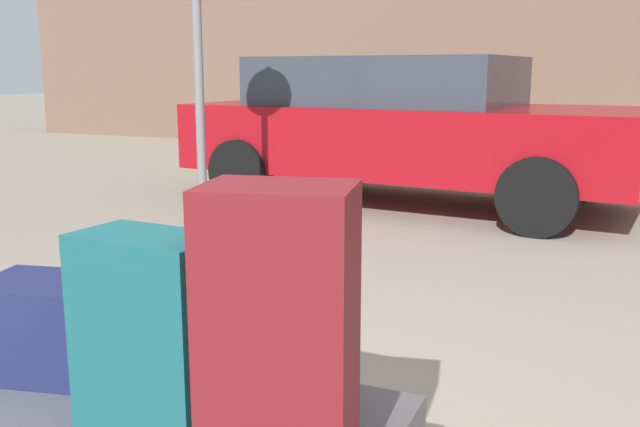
{
  "coord_description": "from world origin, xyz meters",
  "views": [
    {
      "loc": [
        1.16,
        -1.55,
        1.29
      ],
      "look_at": [
        0.0,
        1.2,
        0.69
      ],
      "focal_mm": 39.82,
      "sensor_mm": 36.0,
      "label": 1
    }
  ],
  "objects_px": {
    "suitcase_maroon_center": "(279,337)",
    "suitcase_charcoal_stacked_top": "(232,364)",
    "duffel_bag_navy_rear_right": "(79,329)",
    "parked_car": "(405,126)",
    "duffel_bag_olive_topmost_pile": "(230,283)",
    "suitcase_teal_front_left": "(153,345)",
    "no_parking_sign": "(198,53)"
  },
  "relations": [
    {
      "from": "duffel_bag_navy_rear_right",
      "to": "parked_car",
      "type": "xyz_separation_m",
      "value": [
        -0.42,
        5.07,
        0.27
      ]
    },
    {
      "from": "suitcase_charcoal_stacked_top",
      "to": "suitcase_teal_front_left",
      "type": "xyz_separation_m",
      "value": [
        -0.05,
        -0.31,
        0.16
      ]
    },
    {
      "from": "suitcase_charcoal_stacked_top",
      "to": "duffel_bag_navy_rear_right",
      "type": "bearing_deg",
      "value": 172.03
    },
    {
      "from": "suitcase_teal_front_left",
      "to": "duffel_bag_olive_topmost_pile",
      "type": "xyz_separation_m",
      "value": [
        0.05,
        0.31,
        0.08
      ]
    },
    {
      "from": "duffel_bag_navy_rear_right",
      "to": "parked_car",
      "type": "height_order",
      "value": "parked_car"
    },
    {
      "from": "suitcase_maroon_center",
      "to": "parked_car",
      "type": "distance_m",
      "value": 5.5
    },
    {
      "from": "suitcase_maroon_center",
      "to": "no_parking_sign",
      "type": "distance_m",
      "value": 4.06
    },
    {
      "from": "duffel_bag_olive_topmost_pile",
      "to": "duffel_bag_navy_rear_right",
      "type": "bearing_deg",
      "value": -174.7
    },
    {
      "from": "suitcase_maroon_center",
      "to": "parked_car",
      "type": "bearing_deg",
      "value": 91.77
    },
    {
      "from": "suitcase_teal_front_left",
      "to": "parked_car",
      "type": "height_order",
      "value": "parked_car"
    },
    {
      "from": "duffel_bag_navy_rear_right",
      "to": "duffel_bag_olive_topmost_pile",
      "type": "xyz_separation_m",
      "value": [
        0.54,
        0.02,
        0.21
      ]
    },
    {
      "from": "suitcase_teal_front_left",
      "to": "suitcase_maroon_center",
      "type": "distance_m",
      "value": 0.35
    },
    {
      "from": "parked_car",
      "to": "duffel_bag_olive_topmost_pile",
      "type": "bearing_deg",
      "value": -79.17
    },
    {
      "from": "parked_car",
      "to": "no_parking_sign",
      "type": "distance_m",
      "value": 2.4
    },
    {
      "from": "suitcase_maroon_center",
      "to": "duffel_bag_olive_topmost_pile",
      "type": "height_order",
      "value": "suitcase_maroon_center"
    },
    {
      "from": "suitcase_charcoal_stacked_top",
      "to": "duffel_bag_olive_topmost_pile",
      "type": "height_order",
      "value": "duffel_bag_olive_topmost_pile"
    },
    {
      "from": "suitcase_maroon_center",
      "to": "suitcase_charcoal_stacked_top",
      "type": "bearing_deg",
      "value": 123.91
    },
    {
      "from": "suitcase_maroon_center",
      "to": "no_parking_sign",
      "type": "height_order",
      "value": "no_parking_sign"
    },
    {
      "from": "suitcase_teal_front_left",
      "to": "parked_car",
      "type": "distance_m",
      "value": 5.44
    },
    {
      "from": "suitcase_charcoal_stacked_top",
      "to": "no_parking_sign",
      "type": "relative_size",
      "value": 0.24
    },
    {
      "from": "suitcase_teal_front_left",
      "to": "no_parking_sign",
      "type": "bearing_deg",
      "value": 125.49
    },
    {
      "from": "suitcase_charcoal_stacked_top",
      "to": "duffel_bag_navy_rear_right",
      "type": "relative_size",
      "value": 0.91
    },
    {
      "from": "suitcase_teal_front_left",
      "to": "parked_car",
      "type": "relative_size",
      "value": 0.13
    },
    {
      "from": "suitcase_charcoal_stacked_top",
      "to": "suitcase_maroon_center",
      "type": "xyz_separation_m",
      "value": [
        0.3,
        -0.29,
        0.23
      ]
    },
    {
      "from": "duffel_bag_navy_rear_right",
      "to": "no_parking_sign",
      "type": "xyz_separation_m",
      "value": [
        -1.44,
        3.0,
        0.93
      ]
    },
    {
      "from": "duffel_bag_navy_rear_right",
      "to": "parked_car",
      "type": "distance_m",
      "value": 5.1
    },
    {
      "from": "suitcase_teal_front_left",
      "to": "suitcase_maroon_center",
      "type": "relative_size",
      "value": 0.8
    },
    {
      "from": "duffel_bag_navy_rear_right",
      "to": "duffel_bag_olive_topmost_pile",
      "type": "bearing_deg",
      "value": -10.23
    },
    {
      "from": "suitcase_teal_front_left",
      "to": "duffel_bag_olive_topmost_pile",
      "type": "relative_size",
      "value": 1.23
    },
    {
      "from": "suitcase_charcoal_stacked_top",
      "to": "duffel_bag_olive_topmost_pile",
      "type": "bearing_deg",
      "value": 0.0
    },
    {
      "from": "suitcase_charcoal_stacked_top",
      "to": "suitcase_teal_front_left",
      "type": "distance_m",
      "value": 0.35
    },
    {
      "from": "duffel_bag_navy_rear_right",
      "to": "suitcase_maroon_center",
      "type": "distance_m",
      "value": 0.91
    }
  ]
}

